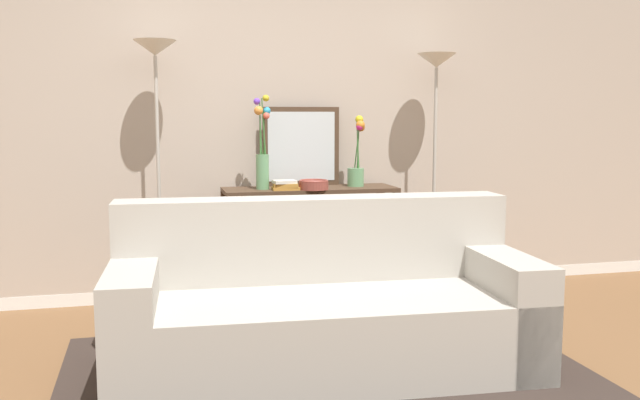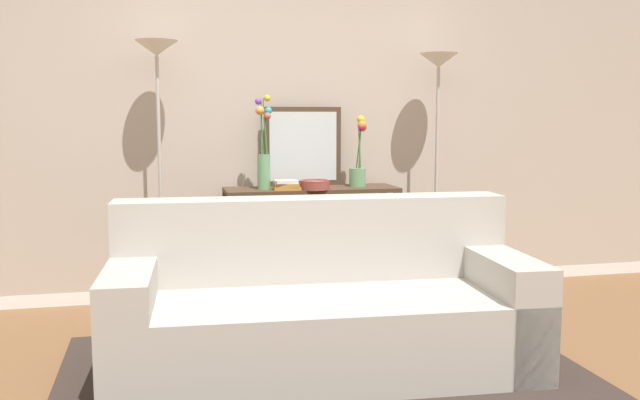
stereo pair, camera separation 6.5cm
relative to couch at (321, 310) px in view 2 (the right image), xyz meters
The scene contains 12 objects.
back_wall 2.03m from the couch, 90.63° to the left, with size 12.00×0.15×3.03m.
area_rug 0.35m from the couch, 91.31° to the right, with size 2.69×1.88×0.01m.
couch is the anchor object (origin of this frame).
console_table 1.35m from the couch, 79.75° to the left, with size 1.22×0.39×0.82m.
floor_lamp_left 1.87m from the couch, 122.57° to the left, with size 0.28×0.28×1.82m.
floor_lamp_right 2.03m from the couch, 47.35° to the left, with size 0.28×0.28×1.77m.
wall_mirror 1.68m from the couch, 81.85° to the left, with size 0.56×0.02×0.57m.
vase_tall_flowers 1.48m from the couch, 94.77° to the left, with size 0.12×0.10×0.65m.
vase_short_flowers 1.60m from the couch, 65.93° to the left, with size 0.13×0.12×0.51m.
fruit_bowl 1.32m from the couch, 78.81° to the left, with size 0.21×0.21×0.07m.
book_stack 1.32m from the couch, 88.19° to the left, with size 0.19×0.15×0.07m.
book_row_under_console 1.33m from the couch, 92.30° to the left, with size 0.42×0.17×0.13m.
Camera 2 is at (-0.79, -3.02, 1.34)m, focal length 39.00 mm.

